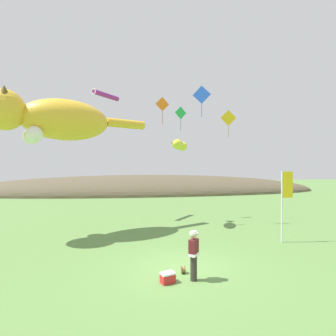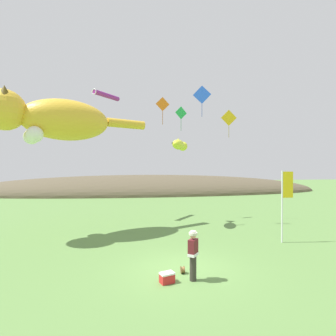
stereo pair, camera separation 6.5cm
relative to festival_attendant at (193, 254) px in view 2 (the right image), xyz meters
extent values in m
plane|color=#5B8442|center=(-0.23, 0.95, -0.95)|extent=(120.00, 120.00, 0.00)
ellipsoid|color=brown|center=(-0.23, 31.22, -0.95)|extent=(55.44, 13.96, 5.36)
cylinder|color=#332D28|center=(0.00, 0.00, -0.51)|extent=(0.24, 0.24, 0.88)
cube|color=#59191E|center=(0.00, 0.00, 0.23)|extent=(0.43, 0.46, 0.60)
cube|color=white|center=(0.00, 0.00, -0.01)|extent=(0.46, 0.49, 0.10)
sphere|color=tan|center=(0.00, 0.00, 0.64)|extent=(0.20, 0.20, 0.20)
cylinder|color=beige|center=(0.00, 0.00, 0.73)|extent=(0.30, 0.30, 0.09)
cylinder|color=beige|center=(0.00, 0.00, 0.79)|extent=(0.20, 0.20, 0.07)
cylinder|color=olive|center=(-0.25, 0.66, -0.82)|extent=(0.12, 0.21, 0.21)
cylinder|color=brown|center=(-0.31, 0.66, -0.82)|extent=(0.02, 0.28, 0.28)
cylinder|color=brown|center=(-0.19, 0.66, -0.82)|extent=(0.02, 0.28, 0.28)
cube|color=red|center=(-0.94, -0.06, -0.80)|extent=(0.56, 0.47, 0.30)
cube|color=white|center=(-0.94, -0.06, -0.62)|extent=(0.57, 0.47, 0.06)
cylinder|color=silver|center=(5.77, 3.88, 0.96)|extent=(0.08, 0.08, 3.84)
cube|color=yellow|center=(6.09, 3.88, 2.13)|extent=(0.60, 0.03, 1.40)
ellipsoid|color=gold|center=(-6.02, 7.09, 5.84)|extent=(5.71, 4.61, 2.41)
ellipsoid|color=white|center=(-6.24, 6.99, 5.41)|extent=(3.59, 2.76, 1.33)
sphere|color=gold|center=(-8.83, 5.71, 6.09)|extent=(2.17, 2.17, 2.17)
cone|color=#503E10|center=(-8.57, 5.18, 6.87)|extent=(1.03, 1.03, 0.72)
cone|color=#503E10|center=(-9.09, 6.25, 6.87)|extent=(1.03, 1.03, 0.72)
sphere|color=white|center=(-7.29, 5.66, 4.82)|extent=(0.87, 0.87, 0.87)
sphere|color=white|center=(-7.94, 6.97, 4.82)|extent=(0.87, 0.87, 0.87)
cylinder|color=gold|center=(-2.56, 8.79, 5.97)|extent=(2.63, 1.69, 0.58)
ellipsoid|color=yellow|center=(0.94, 8.32, 4.57)|extent=(1.38, 2.03, 0.67)
cone|color=yellow|center=(1.41, 9.49, 4.57)|extent=(0.85, 0.82, 0.67)
cone|color=yellow|center=(0.92, 8.27, 4.85)|extent=(0.41, 0.41, 0.31)
sphere|color=black|center=(0.49, 7.83, 4.62)|extent=(0.16, 0.16, 0.16)
cylinder|color=#8C268C|center=(-4.12, 11.69, 8.59)|extent=(1.89, 2.23, 0.36)
torus|color=white|center=(-4.92, 10.68, 8.59)|extent=(0.38, 0.32, 0.44)
cube|color=orange|center=(-0.11, 8.58, 7.33)|extent=(0.96, 0.16, 0.97)
cylinder|color=black|center=(-0.11, 8.59, 7.33)|extent=(0.64, 0.11, 0.02)
cube|color=#A95011|center=(-0.11, 8.58, 6.39)|extent=(0.03, 0.01, 0.90)
cube|color=green|center=(1.61, 10.97, 7.26)|extent=(0.97, 0.32, 1.01)
cylinder|color=black|center=(1.61, 10.98, 7.26)|extent=(0.65, 0.22, 0.02)
cube|color=#1A7C35|center=(1.61, 10.97, 6.30)|extent=(0.03, 0.02, 0.90)
cube|color=yellow|center=(5.17, 10.12, 6.80)|extent=(1.23, 0.10, 1.23)
cylinder|color=black|center=(5.17, 10.13, 6.80)|extent=(0.83, 0.07, 0.02)
cube|color=#A98511|center=(5.17, 10.12, 5.74)|extent=(0.03, 0.01, 0.90)
cube|color=blue|center=(2.65, 8.62, 8.08)|extent=(1.20, 0.44, 1.27)
cylinder|color=black|center=(2.65, 8.63, 8.08)|extent=(0.81, 0.30, 0.02)
cube|color=#1A3E97|center=(2.65, 8.62, 6.99)|extent=(0.03, 0.02, 0.90)
camera|label=1|loc=(-2.21, -9.09, 3.16)|focal=28.00mm
camera|label=2|loc=(-2.14, -9.10, 3.16)|focal=28.00mm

